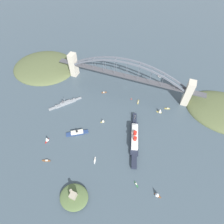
{
  "coord_description": "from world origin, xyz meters",
  "views": [
    {
      "loc": [
        -73.63,
        268.23,
        255.14
      ],
      "look_at": [
        0.0,
        78.63,
        8.0
      ],
      "focal_mm": 28.47,
      "sensor_mm": 36.0,
      "label": 1
    }
  ],
  "objects_px": {
    "harbor_arch_bridge": "(126,77)",
    "small_boat_4": "(167,108)",
    "ocean_liner": "(134,138)",
    "small_boat_5": "(157,194)",
    "channel_marker_buoy": "(131,99)",
    "small_boat_1": "(46,161)",
    "small_boat_2": "(104,92)",
    "small_boat_6": "(103,121)",
    "fort_island_mid_harbor": "(74,197)",
    "small_boat_0": "(160,111)",
    "small_boat_8": "(136,184)",
    "small_boat_7": "(138,102)",
    "seaplane_taxiing_near_bridge": "(160,76)",
    "naval_cruiser": "(65,103)",
    "small_boat_9": "(95,160)",
    "small_boat_3": "(47,139)",
    "harbor_ferry_steamer": "(77,133)"
  },
  "relations": [
    {
      "from": "small_boat_2",
      "to": "small_boat_6",
      "type": "height_order",
      "value": "small_boat_6"
    },
    {
      "from": "small_boat_7",
      "to": "seaplane_taxiing_near_bridge",
      "type": "bearing_deg",
      "value": -104.58
    },
    {
      "from": "small_boat_1",
      "to": "small_boat_8",
      "type": "bearing_deg",
      "value": -173.44
    },
    {
      "from": "small_boat_7",
      "to": "small_boat_8",
      "type": "xyz_separation_m",
      "value": [
        -40.37,
        151.38,
        0.05
      ]
    },
    {
      "from": "seaplane_taxiing_near_bridge",
      "to": "small_boat_3",
      "type": "bearing_deg",
      "value": 58.6
    },
    {
      "from": "naval_cruiser",
      "to": "channel_marker_buoy",
      "type": "distance_m",
      "value": 128.89
    },
    {
      "from": "small_boat_2",
      "to": "fort_island_mid_harbor",
      "type": "bearing_deg",
      "value": 101.59
    },
    {
      "from": "small_boat_5",
      "to": "ocean_liner",
      "type": "bearing_deg",
      "value": -53.53
    },
    {
      "from": "harbor_ferry_steamer",
      "to": "small_boat_3",
      "type": "xyz_separation_m",
      "value": [
        39.04,
        29.99,
        2.03
      ]
    },
    {
      "from": "harbor_arch_bridge",
      "to": "fort_island_mid_harbor",
      "type": "xyz_separation_m",
      "value": [
        -4.42,
        228.55,
        -25.51
      ]
    },
    {
      "from": "small_boat_5",
      "to": "harbor_arch_bridge",
      "type": "bearing_deg",
      "value": -60.24
    },
    {
      "from": "small_boat_0",
      "to": "small_boat_9",
      "type": "relative_size",
      "value": 0.96
    },
    {
      "from": "fort_island_mid_harbor",
      "to": "ocean_liner",
      "type": "bearing_deg",
      "value": -112.93
    },
    {
      "from": "ocean_liner",
      "to": "channel_marker_buoy",
      "type": "relative_size",
      "value": 36.56
    },
    {
      "from": "small_boat_7",
      "to": "small_boat_8",
      "type": "bearing_deg",
      "value": 104.93
    },
    {
      "from": "harbor_ferry_steamer",
      "to": "small_boat_4",
      "type": "bearing_deg",
      "value": -140.17
    },
    {
      "from": "fort_island_mid_harbor",
      "to": "small_boat_0",
      "type": "distance_m",
      "value": 202.01
    },
    {
      "from": "small_boat_5",
      "to": "small_boat_9",
      "type": "relative_size",
      "value": 0.9
    },
    {
      "from": "small_boat_1",
      "to": "harbor_arch_bridge",
      "type": "bearing_deg",
      "value": -106.94
    },
    {
      "from": "small_boat_0",
      "to": "small_boat_1",
      "type": "xyz_separation_m",
      "value": [
        140.93,
        156.71,
        -4.04
      ]
    },
    {
      "from": "small_boat_5",
      "to": "small_boat_8",
      "type": "height_order",
      "value": "small_boat_5"
    },
    {
      "from": "channel_marker_buoy",
      "to": "seaplane_taxiing_near_bridge",
      "type": "bearing_deg",
      "value": -113.61
    },
    {
      "from": "seaplane_taxiing_near_bridge",
      "to": "small_boat_9",
      "type": "height_order",
      "value": "seaplane_taxiing_near_bridge"
    },
    {
      "from": "fort_island_mid_harbor",
      "to": "small_boat_1",
      "type": "height_order",
      "value": "fort_island_mid_harbor"
    },
    {
      "from": "harbor_arch_bridge",
      "to": "small_boat_4",
      "type": "bearing_deg",
      "value": 163.49
    },
    {
      "from": "ocean_liner",
      "to": "small_boat_2",
      "type": "relative_size",
      "value": 10.31
    },
    {
      "from": "harbor_ferry_steamer",
      "to": "small_boat_8",
      "type": "bearing_deg",
      "value": 159.07
    },
    {
      "from": "small_boat_0",
      "to": "small_boat_9",
      "type": "height_order",
      "value": "small_boat_0"
    },
    {
      "from": "small_boat_8",
      "to": "channel_marker_buoy",
      "type": "distance_m",
      "value": 163.88
    },
    {
      "from": "small_boat_0",
      "to": "small_boat_8",
      "type": "bearing_deg",
      "value": 88.33
    },
    {
      "from": "small_boat_6",
      "to": "small_boat_7",
      "type": "xyz_separation_m",
      "value": [
        -45.05,
        -68.88,
        -3.02
      ]
    },
    {
      "from": "small_boat_3",
      "to": "small_boat_7",
      "type": "distance_m",
      "value": 178.96
    },
    {
      "from": "small_boat_2",
      "to": "small_boat_6",
      "type": "xyz_separation_m",
      "value": [
        -27.23,
        69.31,
        2.85
      ]
    },
    {
      "from": "fort_island_mid_harbor",
      "to": "small_boat_4",
      "type": "distance_m",
      "value": 219.55
    },
    {
      "from": "naval_cruiser",
      "to": "small_boat_8",
      "type": "distance_m",
      "value": 194.95
    },
    {
      "from": "harbor_arch_bridge",
      "to": "small_boat_1",
      "type": "height_order",
      "value": "harbor_arch_bridge"
    },
    {
      "from": "small_boat_5",
      "to": "channel_marker_buoy",
      "type": "relative_size",
      "value": 3.64
    },
    {
      "from": "harbor_ferry_steamer",
      "to": "small_boat_1",
      "type": "height_order",
      "value": "harbor_ferry_steamer"
    },
    {
      "from": "small_boat_8",
      "to": "ocean_liner",
      "type": "bearing_deg",
      "value": -71.1
    },
    {
      "from": "harbor_ferry_steamer",
      "to": "small_boat_2",
      "type": "relative_size",
      "value": 3.56
    },
    {
      "from": "harbor_arch_bridge",
      "to": "ocean_liner",
      "type": "xyz_separation_m",
      "value": [
        -52.97,
        113.77,
        -23.86
      ]
    },
    {
      "from": "small_boat_8",
      "to": "channel_marker_buoy",
      "type": "relative_size",
      "value": 2.78
    },
    {
      "from": "naval_cruiser",
      "to": "harbor_ferry_steamer",
      "type": "bearing_deg",
      "value": 136.29
    },
    {
      "from": "harbor_arch_bridge",
      "to": "channel_marker_buoy",
      "type": "distance_m",
      "value": 45.15
    },
    {
      "from": "seaplane_taxiing_near_bridge",
      "to": "small_boat_7",
      "type": "xyz_separation_m",
      "value": [
        23.72,
        91.23,
        -1.31
      ]
    },
    {
      "from": "small_boat_1",
      "to": "small_boat_6",
      "type": "distance_m",
      "value": 110.91
    },
    {
      "from": "small_boat_2",
      "to": "small_boat_3",
      "type": "distance_m",
      "value": 143.82
    },
    {
      "from": "small_boat_4",
      "to": "ocean_liner",
      "type": "bearing_deg",
      "value": 65.62
    },
    {
      "from": "ocean_liner",
      "to": "fort_island_mid_harbor",
      "type": "xyz_separation_m",
      "value": [
        48.56,
        114.78,
        -1.65
      ]
    },
    {
      "from": "small_boat_2",
      "to": "small_boat_4",
      "type": "height_order",
      "value": "small_boat_2"
    }
  ]
}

